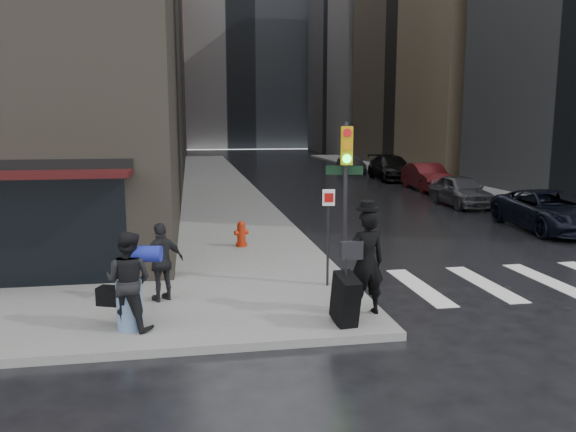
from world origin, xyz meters
name	(u,v)px	position (x,y,z in m)	size (l,w,h in m)	color
ground	(274,310)	(0.00, 0.00, 0.00)	(140.00, 140.00, 0.00)	black
sidewalk_left	(214,178)	(0.00, 27.00, 0.07)	(4.00, 50.00, 0.15)	slate
sidewalk_right	(406,175)	(13.50, 27.00, 0.07)	(3.00, 50.00, 0.15)	slate
bldg_left_far	(90,45)	(-13.00, 62.00, 13.00)	(22.00, 20.00, 26.00)	#59281E
bldg_right_far	(411,52)	(26.00, 58.00, 12.50)	(22.00, 20.00, 25.00)	slate
bldg_distant	(237,42)	(6.00, 78.00, 16.00)	(40.00, 12.00, 32.00)	slate
man_overcoat	(362,268)	(1.48, -1.04, 1.06)	(1.13, 1.20, 2.17)	black
man_jeans	(128,281)	(-2.67, -1.01, 1.02)	(1.20, 0.99, 1.74)	black
man_greycoat	(162,262)	(-2.18, 0.54, 0.94)	(1.00, 0.80, 1.59)	black
traffic_light	(344,182)	(1.65, 0.86, 2.45)	(0.88, 0.48, 3.56)	black
fire_hydrant	(241,235)	(-0.16, 5.33, 0.48)	(0.43, 0.33, 0.75)	#A22209
parked_car_0	(550,211)	(10.70, 6.72, 0.69)	(2.29, 4.98, 1.38)	black
parked_car_1	(461,191)	(10.40, 12.72, 0.70)	(1.66, 4.12, 1.40)	#403F45
parked_car_2	(427,177)	(11.41, 18.72, 0.75)	(1.58, 4.54, 1.50)	#450D10
parked_car_3	(391,168)	(11.53, 24.73, 0.79)	(2.23, 5.48, 1.59)	black
parked_car_4	(351,163)	(10.54, 30.73, 0.75)	(1.76, 4.38, 1.49)	#46454B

